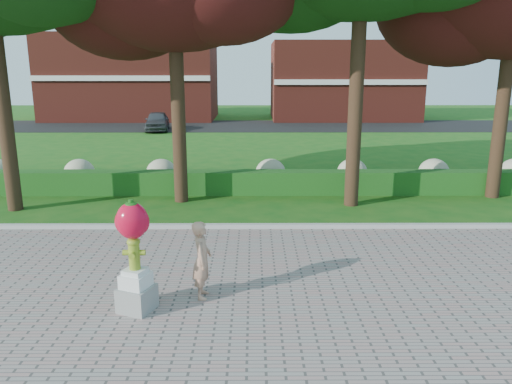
% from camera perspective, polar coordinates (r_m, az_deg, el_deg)
% --- Properties ---
extents(ground, '(100.00, 100.00, 0.00)m').
position_cam_1_polar(ground, '(10.78, -2.31, -9.30)').
color(ground, '#145214').
rests_on(ground, ground).
extents(curb, '(40.00, 0.18, 0.15)m').
position_cam_1_polar(curb, '(13.57, -1.88, -4.00)').
color(curb, '#ADADA5').
rests_on(curb, ground).
extents(lawn_hedge, '(24.00, 0.70, 0.80)m').
position_cam_1_polar(lawn_hedge, '(17.34, -1.53, 1.11)').
color(lawn_hedge, '#154714').
rests_on(lawn_hedge, ground).
extents(hydrangea_row, '(20.10, 1.10, 0.99)m').
position_cam_1_polar(hydrangea_row, '(18.28, 0.32, 2.27)').
color(hydrangea_row, '#B8B78C').
rests_on(hydrangea_row, ground).
extents(street, '(50.00, 8.00, 0.02)m').
position_cam_1_polar(street, '(38.14, -0.86, 7.57)').
color(street, black).
rests_on(street, ground).
extents(building_left, '(14.00, 8.00, 7.00)m').
position_cam_1_polar(building_left, '(45.12, -13.92, 12.61)').
color(building_left, maroon).
rests_on(building_left, ground).
extents(building_right, '(12.00, 8.00, 6.40)m').
position_cam_1_polar(building_right, '(44.57, 9.79, 12.41)').
color(building_right, maroon).
rests_on(building_right, ground).
extents(hydrant_sculpture, '(0.72, 0.72, 2.05)m').
position_cam_1_polar(hydrant_sculpture, '(9.02, -13.76, -6.78)').
color(hydrant_sculpture, gray).
rests_on(hydrant_sculpture, walkway).
extents(woman, '(0.36, 0.55, 1.49)m').
position_cam_1_polar(woman, '(9.44, -6.20, -7.70)').
color(woman, tan).
rests_on(woman, walkway).
extents(parked_car, '(2.01, 4.04, 1.32)m').
position_cam_1_polar(parked_car, '(35.79, -11.23, 7.97)').
color(parked_car, '#3F4146').
rests_on(parked_car, street).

